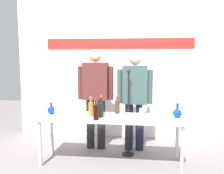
# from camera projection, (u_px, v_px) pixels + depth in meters

# --- Properties ---
(ground_plane) EXTENTS (10.00, 10.00, 0.00)m
(ground_plane) POSITION_uv_depth(u_px,v_px,m) (111.00, 162.00, 3.83)
(ground_plane) COLOR gray
(back_wall) EXTENTS (4.11, 0.11, 3.00)m
(back_wall) POSITION_uv_depth(u_px,v_px,m) (119.00, 63.00, 4.95)
(back_wall) COLOR white
(back_wall) RESTS_ON ground
(display_table) EXTENTS (2.17, 0.59, 0.73)m
(display_table) POSITION_uv_depth(u_px,v_px,m) (111.00, 121.00, 3.75)
(display_table) COLOR silver
(display_table) RESTS_ON ground
(decanter_blue_left) EXTENTS (0.13, 0.13, 0.19)m
(decanter_blue_left) POSITION_uv_depth(u_px,v_px,m) (52.00, 110.00, 3.89)
(decanter_blue_left) COLOR #10329D
(decanter_blue_left) RESTS_ON display_table
(decanter_blue_right) EXTENTS (0.13, 0.13, 0.22)m
(decanter_blue_right) POSITION_uv_depth(u_px,v_px,m) (177.00, 113.00, 3.66)
(decanter_blue_right) COLOR #1137A3
(decanter_blue_right) RESTS_ON display_table
(presenter_left) EXTENTS (0.63, 0.22, 1.75)m
(presenter_left) POSITION_uv_depth(u_px,v_px,m) (96.00, 92.00, 4.33)
(presenter_left) COLOR black
(presenter_left) RESTS_ON ground
(presenter_right) EXTENTS (0.60, 0.22, 1.70)m
(presenter_right) POSITION_uv_depth(u_px,v_px,m) (135.00, 95.00, 4.25)
(presenter_right) COLOR #1C1E2D
(presenter_right) RESTS_ON ground
(wine_bottle_0) EXTENTS (0.07, 0.07, 0.29)m
(wine_bottle_0) POSITION_uv_depth(u_px,v_px,m) (117.00, 106.00, 3.91)
(wine_bottle_0) COLOR #522D16
(wine_bottle_0) RESTS_ON display_table
(wine_bottle_1) EXTENTS (0.07, 0.07, 0.31)m
(wine_bottle_1) POSITION_uv_depth(u_px,v_px,m) (101.00, 109.00, 3.69)
(wine_bottle_1) COLOR black
(wine_bottle_1) RESTS_ON display_table
(wine_bottle_2) EXTENTS (0.07, 0.07, 0.30)m
(wine_bottle_2) POSITION_uv_depth(u_px,v_px,m) (101.00, 107.00, 3.84)
(wine_bottle_2) COLOR black
(wine_bottle_2) RESTS_ON display_table
(wine_bottle_3) EXTENTS (0.07, 0.07, 0.30)m
(wine_bottle_3) POSITION_uv_depth(u_px,v_px,m) (91.00, 108.00, 3.72)
(wine_bottle_3) COLOR orange
(wine_bottle_3) RESTS_ON display_table
(wine_bottle_4) EXTENTS (0.08, 0.08, 0.30)m
(wine_bottle_4) POSITION_uv_depth(u_px,v_px,m) (96.00, 111.00, 3.53)
(wine_bottle_4) COLOR black
(wine_bottle_4) RESTS_ON display_table
(wine_glass_left_0) EXTENTS (0.06, 0.06, 0.15)m
(wine_glass_left_0) POSITION_uv_depth(u_px,v_px,m) (70.00, 110.00, 3.70)
(wine_glass_left_0) COLOR white
(wine_glass_left_0) RESTS_ON display_table
(wine_glass_left_1) EXTENTS (0.06, 0.06, 0.14)m
(wine_glass_left_1) POSITION_uv_depth(u_px,v_px,m) (69.00, 112.00, 3.61)
(wine_glass_left_1) COLOR white
(wine_glass_left_1) RESTS_ON display_table
(wine_glass_left_2) EXTENTS (0.06, 0.06, 0.16)m
(wine_glass_left_2) POSITION_uv_depth(u_px,v_px,m) (57.00, 110.00, 3.65)
(wine_glass_left_2) COLOR white
(wine_glass_left_2) RESTS_ON display_table
(wine_glass_right_0) EXTENTS (0.07, 0.07, 0.16)m
(wine_glass_right_0) POSITION_uv_depth(u_px,v_px,m) (142.00, 111.00, 3.59)
(wine_glass_right_0) COLOR white
(wine_glass_right_0) RESTS_ON display_table
(wine_glass_right_1) EXTENTS (0.07, 0.07, 0.15)m
(wine_glass_right_1) POSITION_uv_depth(u_px,v_px,m) (165.00, 108.00, 3.80)
(wine_glass_right_1) COLOR white
(wine_glass_right_1) RESTS_ON display_table
(wine_glass_right_2) EXTENTS (0.06, 0.06, 0.16)m
(wine_glass_right_2) POSITION_uv_depth(u_px,v_px,m) (152.00, 109.00, 3.70)
(wine_glass_right_2) COLOR white
(wine_glass_right_2) RESTS_ON display_table
(wine_glass_right_3) EXTENTS (0.06, 0.06, 0.16)m
(wine_glass_right_3) POSITION_uv_depth(u_px,v_px,m) (144.00, 108.00, 3.80)
(wine_glass_right_3) COLOR white
(wine_glass_right_3) RESTS_ON display_table
(wine_glass_right_4) EXTENTS (0.07, 0.07, 0.15)m
(wine_glass_right_4) POSITION_uv_depth(u_px,v_px,m) (154.00, 111.00, 3.61)
(wine_glass_right_4) COLOR white
(wine_glass_right_4) RESTS_ON display_table
(wine_glass_right_5) EXTENTS (0.06, 0.06, 0.16)m
(wine_glass_right_5) POSITION_uv_depth(u_px,v_px,m) (153.00, 108.00, 3.82)
(wine_glass_right_5) COLOR white
(wine_glass_right_5) RESTS_ON display_table
(microphone_stand) EXTENTS (0.20, 0.20, 1.42)m
(microphone_stand) POSITION_uv_depth(u_px,v_px,m) (128.00, 127.00, 4.08)
(microphone_stand) COLOR black
(microphone_stand) RESTS_ON ground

